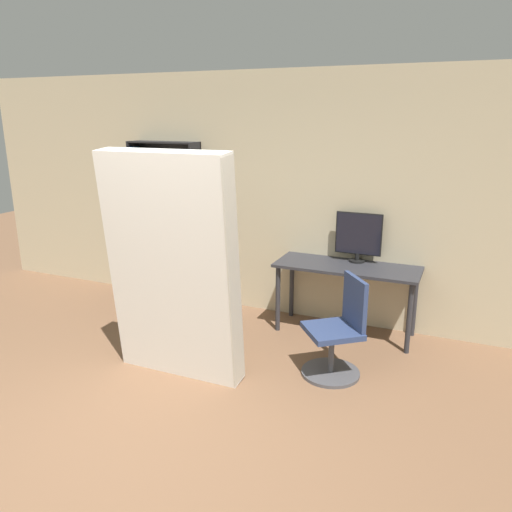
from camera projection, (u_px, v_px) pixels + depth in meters
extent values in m
plane|color=brown|center=(110.00, 458.00, 3.37)|extent=(16.00, 16.00, 0.00)
cube|color=#C6B793|center=(272.00, 197.00, 5.58)|extent=(8.00, 0.06, 2.70)
cube|color=#2D2D33|center=(347.00, 267.00, 5.11)|extent=(1.47, 0.56, 0.03)
cylinder|color=#2D2D33|center=(278.00, 299.00, 5.28)|extent=(0.05, 0.05, 0.72)
cylinder|color=#2D2D33|center=(409.00, 319.00, 4.76)|extent=(0.05, 0.05, 0.72)
cylinder|color=#2D2D33|center=(292.00, 286.00, 5.66)|extent=(0.05, 0.05, 0.72)
cylinder|color=#2D2D33|center=(415.00, 303.00, 5.15)|extent=(0.05, 0.05, 0.72)
cylinder|color=black|center=(357.00, 261.00, 5.24)|extent=(0.16, 0.16, 0.02)
cylinder|color=black|center=(357.00, 257.00, 5.23)|extent=(0.04, 0.04, 0.07)
cube|color=black|center=(359.00, 234.00, 5.16)|extent=(0.48, 0.02, 0.44)
cube|color=black|center=(359.00, 234.00, 5.16)|extent=(0.46, 0.03, 0.42)
cylinder|color=#4C4C51|center=(330.00, 373.00, 4.45)|extent=(0.52, 0.52, 0.03)
cylinder|color=#4C4C51|center=(331.00, 352.00, 4.40)|extent=(0.05, 0.05, 0.37)
cube|color=navy|center=(332.00, 331.00, 4.34)|extent=(0.62, 0.62, 0.05)
cube|color=navy|center=(355.00, 302.00, 4.32)|extent=(0.28, 0.34, 0.45)
cube|color=black|center=(138.00, 220.00, 6.21)|extent=(0.02, 0.26, 1.93)
cube|color=black|center=(197.00, 226.00, 5.89)|extent=(0.02, 0.26, 1.93)
cube|color=black|center=(172.00, 221.00, 6.15)|extent=(0.86, 0.02, 1.93)
cube|color=black|center=(171.00, 297.00, 6.31)|extent=(0.83, 0.22, 0.02)
cube|color=black|center=(169.00, 261.00, 6.18)|extent=(0.83, 0.22, 0.02)
cube|color=black|center=(167.00, 223.00, 6.05)|extent=(0.83, 0.22, 0.02)
cube|color=black|center=(165.00, 184.00, 5.92)|extent=(0.83, 0.22, 0.02)
cube|color=black|center=(163.00, 142.00, 5.78)|extent=(0.83, 0.22, 0.02)
cube|color=red|center=(143.00, 279.00, 6.38)|extent=(0.03, 0.17, 0.39)
cube|color=#287A38|center=(149.00, 278.00, 6.41)|extent=(0.04, 0.12, 0.39)
cube|color=silver|center=(151.00, 277.00, 6.38)|extent=(0.03, 0.17, 0.42)
cube|color=#7A2D84|center=(153.00, 279.00, 6.36)|extent=(0.03, 0.14, 0.38)
cube|color=orange|center=(142.00, 245.00, 6.29)|extent=(0.02, 0.13, 0.29)
cube|color=teal|center=(143.00, 243.00, 6.25)|extent=(0.03, 0.18, 0.37)
cube|color=#287A38|center=(145.00, 242.00, 6.21)|extent=(0.04, 0.12, 0.41)
cube|color=#232328|center=(149.00, 245.00, 6.23)|extent=(0.03, 0.18, 0.34)
cube|color=#232328|center=(152.00, 242.00, 6.22)|extent=(0.02, 0.15, 0.40)
cube|color=#287A38|center=(154.00, 247.00, 6.22)|extent=(0.02, 0.12, 0.30)
cube|color=orange|center=(155.00, 247.00, 6.19)|extent=(0.02, 0.13, 0.30)
cube|color=gold|center=(157.00, 247.00, 6.18)|extent=(0.03, 0.15, 0.32)
cube|color=orange|center=(142.00, 208.00, 6.19)|extent=(0.04, 0.13, 0.28)
cube|color=#1E4C9E|center=(143.00, 203.00, 6.13)|extent=(0.03, 0.16, 0.42)
cube|color=#1E4C9E|center=(145.00, 207.00, 6.13)|extent=(0.03, 0.17, 0.33)
cube|color=#1E4C9E|center=(146.00, 207.00, 6.08)|extent=(0.02, 0.15, 0.34)
cube|color=#232328|center=(150.00, 208.00, 6.09)|extent=(0.03, 0.14, 0.32)
cube|color=gold|center=(152.00, 205.00, 6.06)|extent=(0.02, 0.12, 0.40)
cube|color=brown|center=(154.00, 205.00, 6.04)|extent=(0.03, 0.14, 0.40)
cube|color=#1E4C9E|center=(135.00, 164.00, 5.98)|extent=(0.03, 0.15, 0.41)
cube|color=gold|center=(139.00, 165.00, 5.99)|extent=(0.04, 0.14, 0.39)
cube|color=teal|center=(144.00, 170.00, 6.02)|extent=(0.03, 0.13, 0.28)
cube|color=#1E4C9E|center=(145.00, 165.00, 5.98)|extent=(0.02, 0.12, 0.38)
cube|color=brown|center=(146.00, 166.00, 5.94)|extent=(0.04, 0.13, 0.39)
cube|color=teal|center=(149.00, 168.00, 5.92)|extent=(0.04, 0.17, 0.34)
cube|color=silver|center=(172.00, 269.00, 4.18)|extent=(1.16, 0.38, 1.98)
cube|color=beige|center=(234.00, 277.00, 3.96)|extent=(0.01, 0.38, 1.94)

